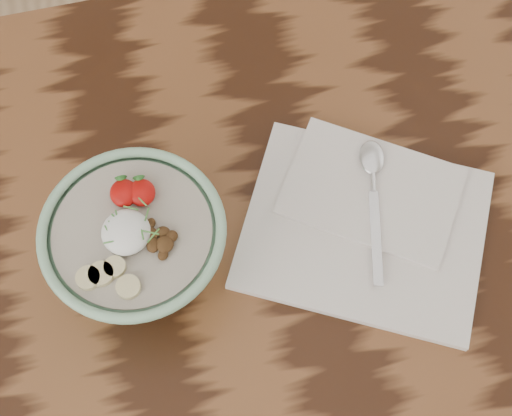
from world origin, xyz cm
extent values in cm
cube|color=black|center=(0.00, 0.00, 73.00)|extent=(160.00, 90.00, 4.00)
cylinder|color=#4C2D19|center=(72.00, 37.00, 35.50)|extent=(7.00, 7.00, 71.00)
cylinder|color=#8DBE99|center=(1.13, 2.53, 75.64)|extent=(9.01, 9.01, 1.29)
torus|color=#8DBE99|center=(1.13, 2.53, 86.15)|extent=(20.48, 20.48, 1.18)
cylinder|color=#BDB09D|center=(1.13, 2.53, 85.51)|extent=(17.37, 17.37, 1.07)
ellipsoid|color=white|center=(0.60, 2.13, 87.06)|extent=(5.27, 5.27, 2.90)
ellipsoid|color=#AE0B08|center=(3.01, 6.44, 86.87)|extent=(3.00, 3.30, 1.65)
cone|color=#286623|center=(3.01, 7.79, 87.17)|extent=(1.40, 1.03, 1.52)
ellipsoid|color=#AE0B08|center=(1.10, 6.84, 86.89)|extent=(3.07, 3.38, 1.69)
cone|color=#286623|center=(1.10, 8.22, 87.19)|extent=(1.40, 1.03, 1.52)
cylinder|color=beige|center=(-0.18, -3.71, 86.44)|extent=(2.59, 2.59, 0.70)
cylinder|color=beige|center=(-1.21, -1.21, 86.44)|extent=(2.33, 2.33, 0.70)
cylinder|color=beige|center=(-2.71, -1.63, 86.44)|extent=(2.71, 2.71, 0.70)
cylinder|color=beige|center=(-4.09, -1.77, 86.44)|extent=(2.60, 2.60, 0.70)
ellipsoid|color=#4C2F16|center=(3.30, 2.76, 86.50)|extent=(1.51, 1.63, 0.84)
ellipsoid|color=#4C2F16|center=(4.41, 1.42, 86.59)|extent=(1.86, 1.68, 1.08)
ellipsoid|color=#4C2F16|center=(3.10, 0.20, 86.67)|extent=(1.71, 2.01, 1.03)
ellipsoid|color=#4C2F16|center=(3.94, -1.08, 86.50)|extent=(1.63, 1.69, 0.73)
ellipsoid|color=#4C2F16|center=(4.36, -0.02, 86.73)|extent=(2.20, 2.24, 0.99)
ellipsoid|color=#4C2F16|center=(5.19, 0.77, 86.55)|extent=(1.84, 1.79, 0.91)
ellipsoid|color=#4C2F16|center=(3.14, 1.52, 86.66)|extent=(2.14, 2.24, 0.95)
cylinder|color=#49893A|center=(-0.17, 3.58, 88.04)|extent=(0.72, 1.17, 0.22)
cylinder|color=#49893A|center=(3.16, 1.09, 88.04)|extent=(1.75, 1.01, 0.25)
cylinder|color=#49893A|center=(0.06, 3.93, 88.04)|extent=(0.26, 1.09, 0.22)
cylinder|color=#49893A|center=(-1.08, 0.99, 88.04)|extent=(1.43, 0.24, 0.23)
cylinder|color=#49893A|center=(3.41, 0.66, 88.04)|extent=(1.57, 1.36, 0.25)
cylinder|color=#49893A|center=(1.64, 4.32, 88.04)|extent=(1.55, 0.97, 0.24)
cylinder|color=#49893A|center=(2.31, 1.32, 88.04)|extent=(0.26, 1.78, 0.24)
cylinder|color=#49893A|center=(-1.10, 2.20, 88.04)|extent=(0.68, 1.58, 0.24)
cylinder|color=#49893A|center=(-0.68, 2.61, 88.04)|extent=(0.54, 1.60, 0.24)
cylinder|color=#49893A|center=(0.57, 2.41, 88.04)|extent=(1.72, 1.10, 0.25)
cylinder|color=#49893A|center=(0.29, 3.02, 88.04)|extent=(1.86, 0.80, 0.25)
cylinder|color=#49893A|center=(2.98, 4.76, 88.04)|extent=(0.83, 1.24, 0.23)
cylinder|color=#49893A|center=(1.52, 2.77, 88.04)|extent=(1.30, 0.28, 0.22)
cylinder|color=#49893A|center=(3.19, 3.21, 88.04)|extent=(0.82, 1.48, 0.23)
cube|color=silver|center=(28.23, 0.84, 75.56)|extent=(36.68, 34.44, 1.12)
cube|color=silver|center=(30.46, 5.30, 76.45)|extent=(25.68, 23.97, 0.67)
cube|color=silver|center=(28.94, -1.05, 76.97)|extent=(4.20, 12.21, 0.37)
cylinder|color=silver|center=(30.86, 6.46, 77.16)|extent=(1.52, 3.29, 0.75)
ellipsoid|color=silver|center=(31.63, 9.44, 77.29)|extent=(4.39, 5.57, 1.02)
camera|label=1|loc=(7.34, -29.09, 156.84)|focal=50.00mm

